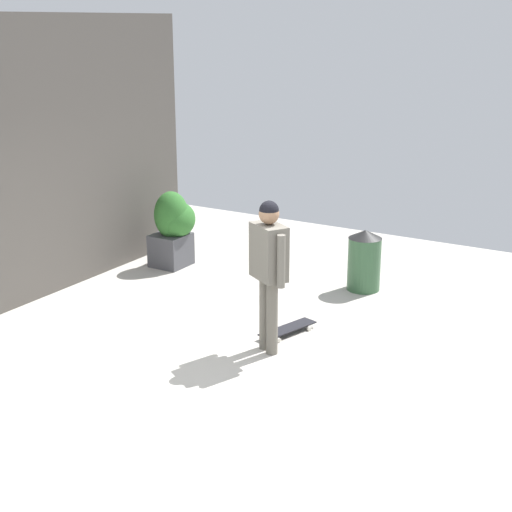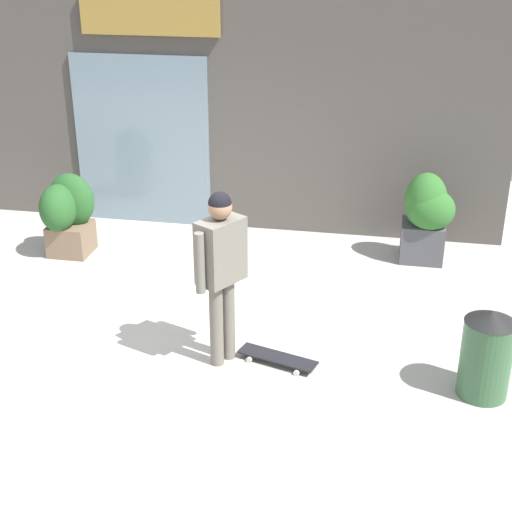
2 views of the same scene
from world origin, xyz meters
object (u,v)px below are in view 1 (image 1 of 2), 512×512
Objects in this scene: skateboarder at (269,260)px; planter_box_left at (174,225)px; skateboard at (288,329)px; trash_bin at (364,260)px.

skateboarder is 3.40m from planter_box_left.
skateboarder reaches higher than skateboard.
planter_box_left reaches higher than trash_bin.
trash_bin reaches higher than skateboard.
skateboard is at bearing -117.41° from planter_box_left.
skateboard is at bearing 175.39° from trash_bin.
skateboarder is 1.51× the size of planter_box_left.
skateboarder is 2.13× the size of skateboard.
planter_box_left is 1.35× the size of trash_bin.
planter_box_left is (1.94, 2.76, -0.44)m from skateboarder.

